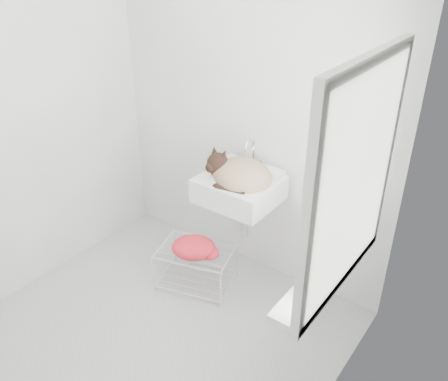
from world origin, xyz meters
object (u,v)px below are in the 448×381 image
Objects in this scene: bottle_a at (305,294)px; bottle_c at (338,255)px; sink at (239,178)px; wire_rack at (196,267)px; cat at (239,174)px; bottle_b at (321,275)px.

bottle_a reaches higher than bottle_c.
sink reaches higher than wire_rack.
sink is 1.16× the size of cat.
bottle_b is (0.89, -0.60, 0.00)m from sink.
wire_rack is (-0.21, -0.22, -0.70)m from sink.
bottle_b is at bearing -18.84° from wire_rack.
wire_rack is at bearing 171.16° from bottle_c.
bottle_c is at bearing 90.00° from bottle_a.
cat is 1.05m from bottle_b.
bottle_a is at bearing -90.00° from bottle_b.
bottle_c is (0.87, -0.38, -0.04)m from cat.
cat is at bearing 42.37° from wire_rack.
sink reaches higher than bottle_c.
bottle_a is 0.16m from bottle_b.
bottle_a is at bearing -36.23° from cat.
wire_rack is 2.57× the size of bottle_b.
wire_rack is at bearing 153.87° from bottle_a.
bottle_a is at bearing -26.13° from wire_rack.
cat is 2.28× the size of bottle_a.
bottle_a is at bearing -90.00° from bottle_c.
wire_rack is at bearing -133.33° from cat.
sink is 2.63× the size of bottle_a.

